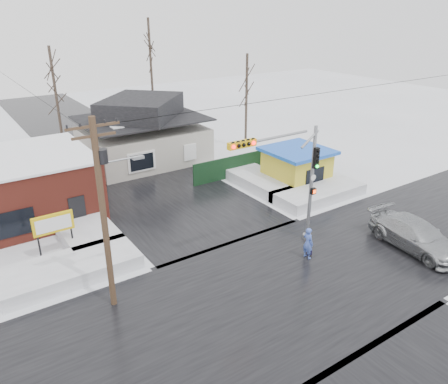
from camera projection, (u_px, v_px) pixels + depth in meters
ground at (291, 284)px, 22.10m from camera, size 120.00×120.00×0.00m
road_ns at (291, 284)px, 22.10m from camera, size 10.00×120.00×0.02m
road_ew at (291, 284)px, 22.10m from camera, size 120.00×10.00×0.02m
snowbank_nw at (70, 269)px, 22.65m from camera, size 7.00×3.00×0.80m
snowbank_ne at (319, 193)px, 31.91m from camera, size 7.00×3.00×0.80m
snowbank_nside_w at (79, 223)px, 27.49m from camera, size 3.00×8.00×0.80m
snowbank_nside_e at (255, 178)px, 34.70m from camera, size 3.00×8.00×0.80m
traffic_signal at (292, 174)px, 23.83m from camera, size 6.05×0.68×7.00m
utility_pole at (104, 205)px, 18.68m from camera, size 3.15×0.44×9.00m
marquee_sign at (53, 225)px, 23.96m from camera, size 2.20×0.21×2.55m
house at (143, 132)px, 38.88m from camera, size 10.40×8.40×5.76m
kiosk at (296, 166)px, 34.04m from camera, size 4.60×4.60×2.88m
fence at (235, 166)px, 35.77m from camera, size 8.00×0.12×1.80m
tree_far_left at (52, 71)px, 36.75m from camera, size 3.00×3.00×10.00m
tree_far_mid at (150, 44)px, 42.79m from camera, size 3.00×3.00×12.00m
tree_far_right at (247, 74)px, 40.72m from camera, size 3.00×3.00×9.00m
pedestrian at (308, 243)px, 24.09m from camera, size 0.48×0.70×1.84m
car at (416, 235)px, 25.09m from camera, size 2.88×5.98×1.68m
shopping_bag at (309, 252)px, 24.64m from camera, size 0.30×0.19×0.35m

